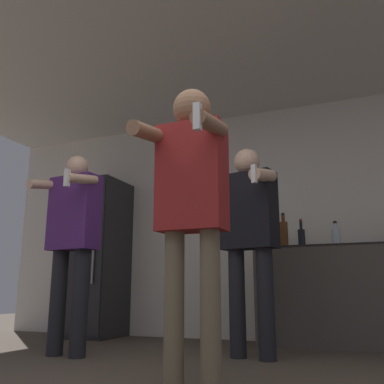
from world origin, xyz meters
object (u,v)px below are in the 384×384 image
bottle_green_wine (284,233)px  refrigerator (95,257)px  bottle_clear_vodka (336,236)px  person_woman_foreground (191,194)px  person_spectator_back (248,229)px  bottle_tall_gin (302,237)px  person_man_side (72,235)px

bottle_green_wine → refrigerator: bearing=-179.6°
bottle_clear_vodka → person_woman_foreground: person_woman_foreground is taller
bottle_green_wine → person_spectator_back: person_spectator_back is taller
refrigerator → bottle_tall_gin: size_ratio=6.40×
refrigerator → bottle_clear_vodka: bearing=0.3°
bottle_tall_gin → bottle_green_wine: 0.18m
bottle_green_wine → person_man_side: bearing=-138.6°
bottle_clear_vodka → bottle_green_wine: 0.50m
bottle_tall_gin → person_woman_foreground: person_woman_foreground is taller
refrigerator → bottle_green_wine: size_ratio=5.08×
person_woman_foreground → person_man_side: bearing=150.8°
refrigerator → bottle_green_wine: bearing=0.4°
person_man_side → person_spectator_back: size_ratio=0.99×
person_woman_foreground → person_man_side: size_ratio=1.01×
bottle_green_wine → person_woman_foreground: person_woman_foreground is taller
refrigerator → person_man_side: bearing=-63.1°
bottle_clear_vodka → bottle_green_wine: bottle_green_wine is taller
bottle_clear_vodka → bottle_green_wine: bearing=-180.0°
bottle_clear_vodka → bottle_green_wine: size_ratio=0.68×
refrigerator → person_woman_foreground: size_ratio=1.07×
refrigerator → person_man_side: size_ratio=1.08×
refrigerator → person_woman_foreground: 2.97m
bottle_clear_vodka → bottle_tall_gin: bearing=-180.0°
person_spectator_back → bottle_tall_gin: bearing=72.5°
bottle_tall_gin → bottle_green_wine: bottle_green_wine is taller
refrigerator → person_spectator_back: bearing=-23.9°
bottle_tall_gin → person_spectator_back: person_spectator_back is taller
bottle_green_wine → person_woman_foreground: size_ratio=0.21×
bottle_clear_vodka → person_woman_foreground: 2.23m
refrigerator → bottle_clear_vodka: 2.73m
person_spectator_back → bottle_green_wine: bearing=82.4°
bottle_clear_vodka → person_man_side: 2.45m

